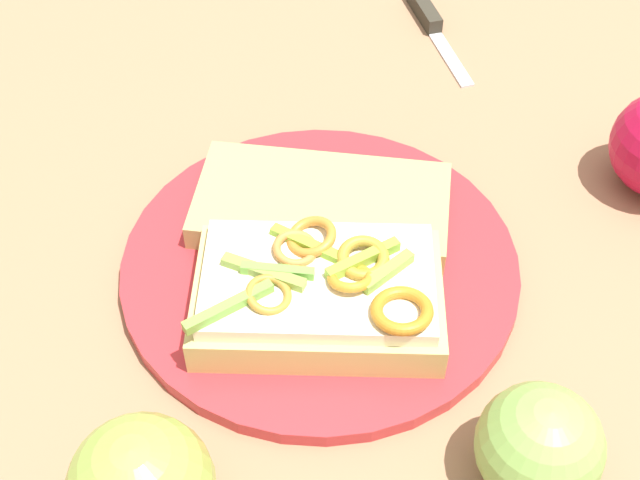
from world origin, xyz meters
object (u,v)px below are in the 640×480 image
sandwich (320,292)px  knife (430,21)px  plate (320,265)px  apple_0 (539,446)px  bread_slice_side (322,205)px

sandwich → knife: (0.34, 0.02, -0.02)m
plate → sandwich: bearing=-159.4°
knife → apple_0: bearing=-13.3°
bread_slice_side → knife: (0.26, -0.00, -0.01)m
bread_slice_side → apple_0: (-0.14, -0.18, 0.01)m
knife → bread_slice_side: bearing=-37.4°
plate → sandwich: size_ratio=1.50×
sandwich → bread_slice_side: (0.08, 0.03, -0.01)m
plate → knife: size_ratio=2.28×
bread_slice_side → knife: bearing=-103.9°
bread_slice_side → knife: 0.26m
sandwich → knife: 0.34m
bread_slice_side → sandwich: bearing=96.9°
sandwich → bread_slice_side: bearing=-89.3°
sandwich → apple_0: (-0.06, -0.15, 0.00)m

